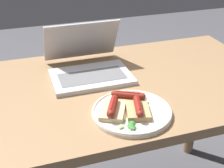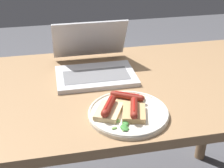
{
  "view_description": "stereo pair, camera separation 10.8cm",
  "coord_description": "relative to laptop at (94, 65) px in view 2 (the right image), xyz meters",
  "views": [
    {
      "loc": [
        -0.25,
        -1.0,
        1.3
      ],
      "look_at": [
        0.04,
        -0.1,
        0.77
      ],
      "focal_mm": 50.0,
      "sensor_mm": 36.0,
      "label": 1
    },
    {
      "loc": [
        -0.15,
        -1.03,
        1.3
      ],
      "look_at": [
        0.04,
        -0.1,
        0.77
      ],
      "focal_mm": 50.0,
      "sensor_mm": 36.0,
      "label": 2
    }
  ],
  "objects": [
    {
      "name": "salad_pile",
      "position": [
        0.03,
        -0.39,
        -0.02
      ],
      "size": [
        0.06,
        0.08,
        0.01
      ],
      "color": "#387A33",
      "rests_on": "plate"
    },
    {
      "name": "plate",
      "position": [
        0.06,
        -0.32,
        -0.03
      ],
      "size": [
        0.26,
        0.26,
        0.02
      ],
      "color": "silver",
      "rests_on": "desk"
    },
    {
      "name": "sausage_toast_left",
      "position": [
        0.08,
        -0.35,
        -0.01
      ],
      "size": [
        0.09,
        0.11,
        0.04
      ],
      "rotation": [
        0.0,
        0.0,
        1.3
      ],
      "color": "tan",
      "rests_on": "plate"
    },
    {
      "name": "sausage_toast_middle",
      "position": [
        0.07,
        -0.26,
        -0.01
      ],
      "size": [
        0.13,
        0.12,
        0.04
      ],
      "rotation": [
        0.0,
        0.0,
        5.78
      ],
      "color": "tan",
      "rests_on": "plate"
    },
    {
      "name": "desk",
      "position": [
        -0.01,
        -0.11,
        -0.13
      ],
      "size": [
        1.48,
        0.72,
        0.71
      ],
      "color": "#93704C",
      "rests_on": "ground_plane"
    },
    {
      "name": "sausage_toast_right",
      "position": [
        -0.0,
        -0.32,
        -0.01
      ],
      "size": [
        0.11,
        0.13,
        0.04
      ],
      "rotation": [
        0.0,
        0.0,
        4.25
      ],
      "color": "#D6B784",
      "rests_on": "plate"
    },
    {
      "name": "laptop",
      "position": [
        0.0,
        0.0,
        0.0
      ],
      "size": [
        0.31,
        0.31,
        0.2
      ],
      "color": "#B7B7BC",
      "rests_on": "desk"
    }
  ]
}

